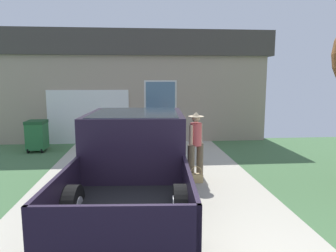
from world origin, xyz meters
name	(u,v)px	position (x,y,z in m)	size (l,w,h in m)	color
pickup_truck	(135,157)	(-0.27, 3.19, 0.78)	(2.31, 5.46, 1.72)	black
person_with_hat	(196,144)	(1.17, 4.11, 0.85)	(0.42, 0.38, 1.63)	brown
handbag	(196,177)	(1.13, 3.77, 0.12)	(0.30, 0.17, 0.39)	tan
house_with_garage	(131,85)	(-0.58, 12.09, 2.14)	(11.05, 7.24, 4.23)	tan
wheeled_trash_bin	(37,135)	(-3.61, 7.40, 0.57)	(0.60, 0.72, 1.04)	#286B38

